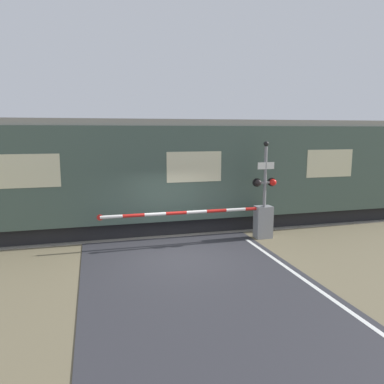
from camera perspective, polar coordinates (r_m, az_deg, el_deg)
name	(u,v)px	position (r m, az deg, el deg)	size (l,w,h in m)	color
ground_plane	(179,255)	(11.87, -1.97, -9.64)	(80.00, 80.00, 0.00)	#6B6047
track_bed	(159,227)	(15.23, -5.01, -5.29)	(36.00, 3.20, 0.13)	gray
train	(184,173)	(15.04, -1.20, 2.92)	(20.36, 3.12, 4.27)	black
crossing_barrier	(250,220)	(13.61, 8.77, -4.26)	(6.15, 0.44, 1.20)	gray
signal_post	(265,184)	(13.45, 11.06, 1.16)	(0.88, 0.26, 3.50)	gray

